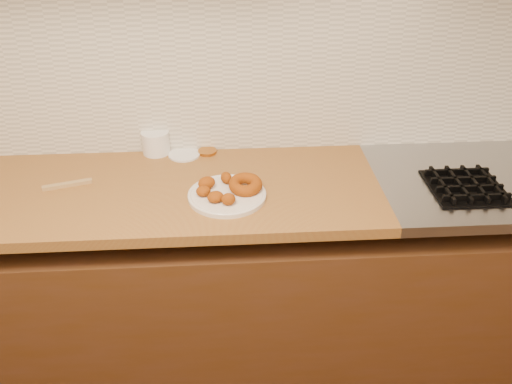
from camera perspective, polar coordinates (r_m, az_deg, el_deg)
wall_back at (r=2.08m, az=-2.06°, el=16.01°), size 4.00×0.02×2.70m
base_cabinet at (r=2.27m, az=-1.33°, el=-10.41°), size 3.60×0.60×0.77m
butcher_block at (r=2.06m, az=-19.85°, el=-0.31°), size 2.30×0.62×0.04m
backsplash at (r=2.11m, az=-1.97°, el=12.00°), size 3.60×0.02×0.60m
donut_plate at (r=1.89m, az=-3.07°, el=-0.36°), size 0.27×0.27×0.02m
ring_donut at (r=1.89m, az=-1.15°, el=0.80°), size 0.14×0.14×0.05m
fried_dough_chunks at (r=1.87m, az=-4.36°, el=0.32°), size 0.14×0.20×0.04m
plastic_tub at (r=2.20m, az=-10.51°, el=5.17°), size 0.12×0.12×0.09m
tub_lid at (r=2.18m, az=-7.57°, el=3.94°), size 0.16×0.16×0.01m
brass_jar_lid at (r=2.19m, az=-5.15°, el=4.26°), size 0.09×0.09×0.01m
wooden_utensil at (r=2.07m, az=-19.25°, el=0.75°), size 0.17×0.07×0.01m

